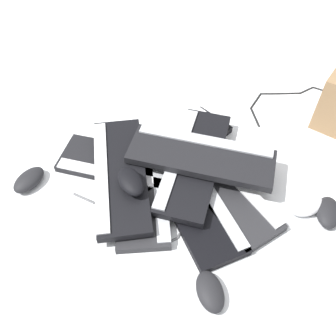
# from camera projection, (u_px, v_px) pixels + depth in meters

# --- Properties ---
(ground_plane) EXTENTS (3.20, 3.20, 0.00)m
(ground_plane) POSITION_uv_depth(u_px,v_px,m) (181.00, 191.00, 1.14)
(ground_plane) COLOR white
(keyboard_0) EXTENTS (0.45, 0.19, 0.03)m
(keyboard_0) POSITION_uv_depth(u_px,v_px,m) (192.00, 199.00, 1.10)
(keyboard_0) COLOR black
(keyboard_0) RESTS_ON ground
(keyboard_1) EXTENTS (0.46, 0.26, 0.03)m
(keyboard_1) POSITION_uv_depth(u_px,v_px,m) (219.00, 186.00, 1.13)
(keyboard_1) COLOR #232326
(keyboard_1) RESTS_ON ground
(keyboard_2) EXTENTS (0.33, 0.46, 0.03)m
(keyboard_2) POSITION_uv_depth(u_px,v_px,m) (171.00, 150.00, 1.23)
(keyboard_2) COLOR black
(keyboard_2) RESTS_ON ground
(keyboard_3) EXTENTS (0.36, 0.45, 0.03)m
(keyboard_3) POSITION_uv_depth(u_px,v_px,m) (128.00, 166.00, 1.19)
(keyboard_3) COLOR black
(keyboard_3) RESTS_ON ground
(keyboard_4) EXTENTS (0.46, 0.25, 0.03)m
(keyboard_4) POSITION_uv_depth(u_px,v_px,m) (142.00, 185.00, 1.14)
(keyboard_4) COLOR #232326
(keyboard_4) RESTS_ON ground
(keyboard_5) EXTENTS (0.45, 0.37, 0.03)m
(keyboard_5) POSITION_uv_depth(u_px,v_px,m) (194.00, 161.00, 1.16)
(keyboard_5) COLOR black
(keyboard_5) RESTS_ON keyboard_2
(keyboard_6) EXTENTS (0.46, 0.22, 0.03)m
(keyboard_6) POSITION_uv_depth(u_px,v_px,m) (119.00, 174.00, 1.13)
(keyboard_6) COLOR black
(keyboard_6) RESTS_ON keyboard_4
(keyboard_7) EXTENTS (0.36, 0.45, 0.03)m
(keyboard_7) POSITION_uv_depth(u_px,v_px,m) (201.00, 156.00, 1.13)
(keyboard_7) COLOR black
(keyboard_7) RESTS_ON keyboard_5
(mouse_0) EXTENTS (0.07, 0.11, 0.04)m
(mouse_0) POSITION_uv_depth(u_px,v_px,m) (306.00, 206.00, 1.08)
(mouse_0) COLOR silver
(mouse_0) RESTS_ON ground
(mouse_1) EXTENTS (0.11, 0.07, 0.04)m
(mouse_1) POSITION_uv_depth(u_px,v_px,m) (210.00, 291.00, 0.92)
(mouse_1) COLOR black
(mouse_1) RESTS_ON ground
(mouse_2) EXTENTS (0.12, 0.08, 0.04)m
(mouse_2) POSITION_uv_depth(u_px,v_px,m) (131.00, 181.00, 1.06)
(mouse_2) COLOR black
(mouse_2) RESTS_ON keyboard_6
(mouse_3) EXTENTS (0.12, 0.13, 0.04)m
(mouse_3) POSITION_uv_depth(u_px,v_px,m) (29.00, 180.00, 1.14)
(mouse_3) COLOR black
(mouse_3) RESTS_ON ground
(mouse_4) EXTENTS (0.13, 0.12, 0.04)m
(mouse_4) POSITION_uv_depth(u_px,v_px,m) (328.00, 212.00, 1.07)
(mouse_4) COLOR black
(mouse_4) RESTS_ON ground
(cable_0) EXTENTS (0.25, 0.31, 0.01)m
(cable_0) POSITION_uv_depth(u_px,v_px,m) (130.00, 226.00, 1.06)
(cable_0) COLOR #59595B
(cable_0) RESTS_ON ground
(cable_1) EXTENTS (0.17, 0.65, 0.01)m
(cable_1) POSITION_uv_depth(u_px,v_px,m) (317.00, 93.00, 1.43)
(cable_1) COLOR black
(cable_1) RESTS_ON ground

